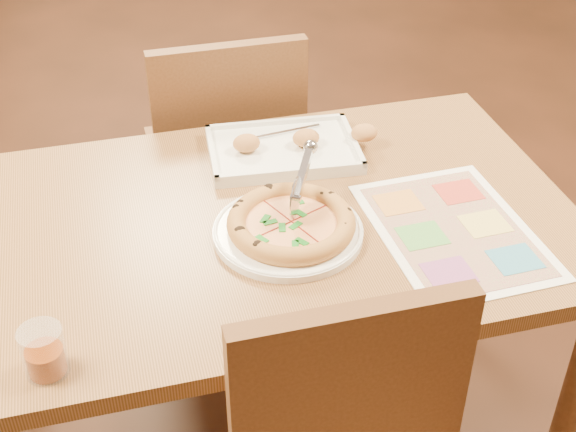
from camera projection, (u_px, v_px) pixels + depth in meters
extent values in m
plane|color=#32180D|center=(279.00, 431.00, 2.17)|extent=(7.00, 7.00, 0.00)
cube|color=#94613B|center=(277.00, 223.00, 1.76)|extent=(1.30, 0.85, 0.04)
cylinder|color=brown|center=(30.00, 287.00, 2.13)|extent=(0.06, 0.06, 0.68)
cylinder|color=brown|center=(571.00, 405.00, 1.81)|extent=(0.06, 0.06, 0.68)
cylinder|color=brown|center=(440.00, 219.00, 2.38)|extent=(0.06, 0.06, 0.68)
cube|color=brown|center=(350.00, 406.00, 1.37)|extent=(0.42, 0.04, 0.45)
cube|color=brown|center=(221.00, 157.00, 2.45)|extent=(0.42, 0.42, 0.04)
cube|color=brown|center=(231.00, 122.00, 2.17)|extent=(0.42, 0.04, 0.45)
cylinder|color=white|center=(288.00, 232.00, 1.68)|extent=(0.42, 0.42, 0.02)
cylinder|color=gold|center=(291.00, 226.00, 1.68)|extent=(0.26, 0.26, 0.01)
cylinder|color=#F6D686|center=(291.00, 223.00, 1.67)|extent=(0.22, 0.22, 0.01)
torus|color=gold|center=(291.00, 222.00, 1.67)|extent=(0.27, 0.27, 0.04)
cylinder|color=silver|center=(296.00, 198.00, 1.66)|extent=(0.05, 0.08, 0.09)
cube|color=silver|center=(303.00, 172.00, 1.70)|extent=(0.08, 0.13, 0.07)
cube|color=white|center=(283.00, 151.00, 1.94)|extent=(0.38, 0.28, 0.02)
cube|color=silver|center=(283.00, 147.00, 1.94)|extent=(0.18, 0.03, 0.00)
ellipsoid|color=#BA7D43|center=(246.00, 143.00, 1.91)|extent=(0.07, 0.05, 0.04)
ellipsoid|color=#BA7D43|center=(306.00, 138.00, 1.93)|extent=(0.07, 0.05, 0.04)
ellipsoid|color=#BA7D43|center=(364.00, 133.00, 1.95)|extent=(0.07, 0.05, 0.04)
cylinder|color=#813209|center=(46.00, 360.00, 1.36)|extent=(0.07, 0.07, 0.05)
cylinder|color=white|center=(44.00, 352.00, 1.35)|extent=(0.08, 0.08, 0.09)
cube|color=white|center=(454.00, 230.00, 1.70)|extent=(0.33, 0.45, 0.00)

